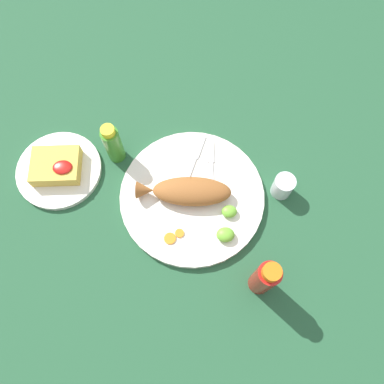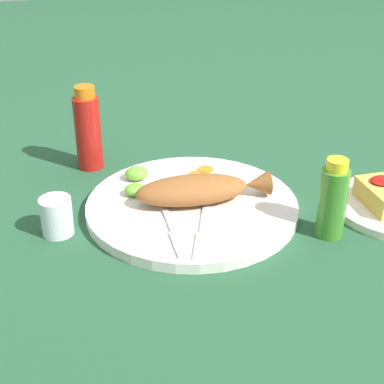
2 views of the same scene
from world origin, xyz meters
name	(u,v)px [view 1 (image 1 of 2)]	position (x,y,z in m)	size (l,w,h in m)	color
ground_plane	(192,197)	(0.00, 0.00, 0.00)	(4.00, 4.00, 0.00)	#235133
main_plate	(192,196)	(0.00, 0.00, 0.01)	(0.36, 0.36, 0.02)	white
fried_fish	(187,191)	(-0.01, 0.00, 0.04)	(0.24, 0.09, 0.05)	#935628
fork_near	(194,161)	(0.01, 0.09, 0.02)	(0.08, 0.18, 0.00)	silver
fork_far	(211,166)	(0.05, 0.08, 0.02)	(0.02, 0.19, 0.00)	silver
carrot_slice_near	(180,233)	(-0.03, -0.10, 0.02)	(0.02, 0.02, 0.00)	orange
carrot_slice_mid	(170,238)	(-0.06, -0.11, 0.02)	(0.03, 0.03, 0.00)	orange
lime_wedge_main	(226,235)	(0.08, -0.11, 0.03)	(0.04, 0.04, 0.02)	#6BB233
lime_wedge_side	(229,211)	(0.09, -0.05, 0.03)	(0.04, 0.03, 0.02)	#6BB233
hot_sauce_bottle_red	(265,278)	(0.15, -0.22, 0.08)	(0.05, 0.05, 0.17)	#B21914
hot_sauce_bottle_green	(113,144)	(-0.20, 0.13, 0.06)	(0.04, 0.04, 0.13)	#3D8428
salt_cup	(283,187)	(0.23, 0.01, 0.03)	(0.05, 0.05, 0.06)	silver
side_plate_fries	(59,170)	(-0.34, 0.09, 0.01)	(0.22, 0.22, 0.01)	white
fries_pile	(56,166)	(-0.34, 0.09, 0.03)	(0.12, 0.10, 0.04)	gold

